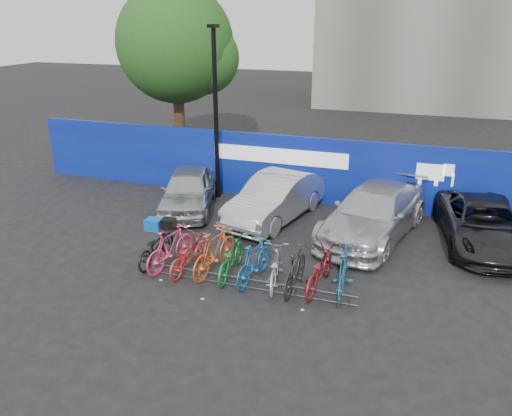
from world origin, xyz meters
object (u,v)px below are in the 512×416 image
at_px(car_2, 374,213).
at_px(bike_9, 343,271).
at_px(lamppost, 216,110).
at_px(car_3, 483,224).
at_px(bike_1, 170,248).
at_px(car_0, 188,190).
at_px(car_1, 275,198).
at_px(bike_5, 254,262).
at_px(bike_6, 274,268).
at_px(bike_3, 215,251).
at_px(bike_7, 295,269).
at_px(tree, 181,47).
at_px(bike_rack, 245,283).
at_px(bike_2, 188,255).
at_px(bike_4, 230,258).
at_px(bike_8, 319,269).
at_px(bike_0, 156,246).

distance_m(car_2, bike_9, 3.72).
height_order(lamppost, bike_9, lamppost).
bearing_deg(car_3, bike_9, -138.04).
bearing_deg(bike_1, car_0, -58.05).
distance_m(car_2, car_3, 3.15).
bearing_deg(car_2, car_1, -171.40).
height_order(bike_5, bike_6, bike_5).
distance_m(bike_3, bike_7, 2.22).
distance_m(car_1, bike_1, 4.49).
distance_m(tree, car_0, 8.09).
relative_size(car_2, bike_9, 2.61).
xyz_separation_m(bike_rack, bike_9, (2.33, 0.56, 0.44)).
relative_size(bike_6, bike_7, 0.98).
distance_m(bike_2, bike_4, 1.14).
relative_size(bike_7, bike_9, 0.91).
relative_size(bike_5, bike_6, 1.02).
bearing_deg(bike_rack, bike_8, 18.74).
distance_m(bike_rack, bike_7, 1.30).
height_order(bike_rack, bike_9, bike_9).
xyz_separation_m(car_2, bike_3, (-3.69, -3.72, -0.15)).
bearing_deg(bike_1, bike_0, -0.97).
bearing_deg(tree, bike_0, -68.44).
distance_m(car_3, bike_4, 7.58).
bearing_deg(bike_2, bike_9, -171.05).
xyz_separation_m(car_1, bike_1, (-1.72, -4.14, -0.17)).
bearing_deg(bike_7, car_3, -135.31).
bearing_deg(bike_8, bike_rack, 24.61).
height_order(bike_3, bike_8, bike_3).
distance_m(car_0, car_2, 6.39).
height_order(bike_rack, bike_3, bike_3).
bearing_deg(bike_rack, bike_3, 152.00).
bearing_deg(car_2, bike_3, -120.33).
bearing_deg(bike_4, bike_6, 171.57).
bearing_deg(bike_3, lamppost, -58.48).
height_order(bike_1, bike_4, bike_1).
xyz_separation_m(car_1, bike_9, (2.90, -4.03, -0.14)).
distance_m(bike_6, bike_9, 1.71).
relative_size(bike_2, bike_8, 0.91).
bearing_deg(bike_8, bike_3, 6.82).
bearing_deg(bike_1, bike_8, -165.40).
relative_size(car_0, bike_3, 2.06).
relative_size(bike_5, bike_8, 0.91).
distance_m(car_2, bike_0, 6.59).
distance_m(bike_1, bike_4, 1.69).
distance_m(bike_5, bike_9, 2.24).
bearing_deg(bike_9, bike_1, -2.16).
xyz_separation_m(lamppost, bike_rack, (3.20, -6.00, -3.11)).
relative_size(lamppost, bike_3, 3.00).
xyz_separation_m(car_2, bike_1, (-4.94, -3.81, -0.19)).
distance_m(car_1, car_2, 3.24).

